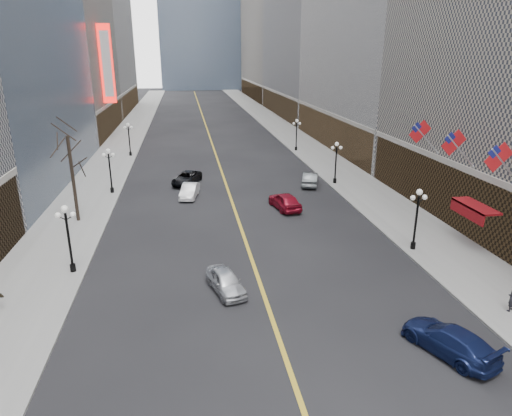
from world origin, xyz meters
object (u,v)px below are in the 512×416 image
object	(u,v)px
streetlamp_east_3	(297,131)
car_nb_near	(226,281)
car_sb_mid	(285,201)
car_sb_far	(310,179)
streetlamp_east_1	(417,213)
car_nb_mid	(189,191)
streetlamp_west_3	(129,136)
ped_ne_corner	(512,297)
car_sb_near	(449,340)
streetlamp_east_2	(336,158)
car_nb_far	(187,178)
streetlamp_west_1	(68,232)
streetlamp_west_2	(110,166)

from	to	relation	value
streetlamp_east_3	car_nb_near	distance (m)	42.32
car_sb_mid	car_sb_far	world-z (taller)	car_sb_mid
streetlamp_east_1	car_nb_mid	distance (m)	22.31
streetlamp_west_3	car_sb_far	size ratio (longest dim) A/B	1.02
streetlamp_east_1	car_sb_far	world-z (taller)	streetlamp_east_1
streetlamp_east_3	ped_ne_corner	distance (m)	44.78
car_nb_mid	car_sb_near	xyz separation A→B (m)	(11.79, -27.05, 0.02)
streetlamp_east_2	car_nb_mid	distance (m)	16.15
car_nb_near	streetlamp_west_3	bearing A→B (deg)	88.22
car_nb_mid	car_nb_far	distance (m)	5.00
streetlamp_west_1	car_sb_far	distance (m)	27.56
streetlamp_east_3	streetlamp_west_2	xyz separation A→B (m)	(-23.60, -18.00, 0.00)
streetlamp_west_1	streetlamp_east_1	bearing A→B (deg)	0.00
streetlamp_east_2	streetlamp_west_2	size ratio (longest dim) A/B	1.00
streetlamp_east_3	car_sb_mid	distance (m)	26.44
car_sb_near	ped_ne_corner	xyz separation A→B (m)	(5.31, 2.75, 0.27)
streetlamp_east_3	car_sb_mid	world-z (taller)	streetlamp_east_3
streetlamp_east_1	car_sb_mid	distance (m)	13.03
streetlamp_east_1	streetlamp_west_1	distance (m)	23.60
ped_ne_corner	streetlamp_east_1	bearing A→B (deg)	-113.28
streetlamp_east_3	car_sb_far	world-z (taller)	streetlamp_east_3
streetlamp_east_1	streetlamp_west_2	size ratio (longest dim) A/B	1.00
streetlamp_west_1	car_sb_near	world-z (taller)	streetlamp_west_1
streetlamp_east_2	streetlamp_west_3	distance (m)	29.68
streetlamp_east_2	car_nb_near	distance (m)	26.06
streetlamp_west_1	car_sb_far	world-z (taller)	streetlamp_west_1
streetlamp_east_2	streetlamp_west_1	size ratio (longest dim) A/B	1.00
streetlamp_east_1	car_sb_far	bearing A→B (deg)	98.86
streetlamp_east_2	streetlamp_west_1	xyz separation A→B (m)	(-23.60, -18.00, 0.00)
streetlamp_east_2	streetlamp_east_3	world-z (taller)	same
streetlamp_west_2	car_nb_far	distance (m)	8.31
streetlamp_west_1	streetlamp_west_2	bearing A→B (deg)	90.00
streetlamp_west_1	car_sb_mid	bearing A→B (deg)	33.00
streetlamp_east_1	car_nb_far	xyz separation A→B (m)	(-16.02, 20.57, -2.23)
car_sb_near	streetlamp_west_1	bearing A→B (deg)	-53.03
streetlamp_east_3	streetlamp_west_3	distance (m)	23.60
streetlamp_east_1	car_nb_near	distance (m)	14.68
streetlamp_west_1	streetlamp_west_3	size ratio (longest dim) A/B	1.00
car_sb_far	ped_ne_corner	distance (m)	26.99
car_nb_near	car_nb_far	distance (m)	24.54
streetlamp_east_2	car_sb_mid	bearing A→B (deg)	-134.43
car_nb_far	car_sb_mid	size ratio (longest dim) A/B	1.07
car_sb_near	car_sb_mid	distance (m)	22.34
streetlamp_west_2	car_sb_near	xyz separation A→B (m)	(19.58, -29.46, -2.21)
streetlamp_west_2	car_nb_near	world-z (taller)	streetlamp_west_2
streetlamp_east_2	ped_ne_corner	bearing A→B (deg)	-87.24
car_sb_near	car_sb_far	world-z (taller)	car_sb_far
car_sb_far	streetlamp_west_3	bearing A→B (deg)	-22.70
streetlamp_east_2	streetlamp_west_3	size ratio (longest dim) A/B	1.00
car_nb_near	car_sb_near	xyz separation A→B (m)	(9.95, -7.58, 0.03)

